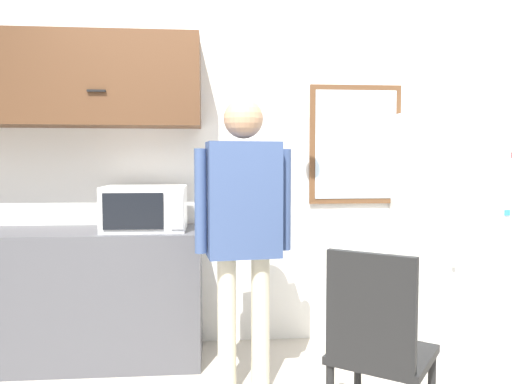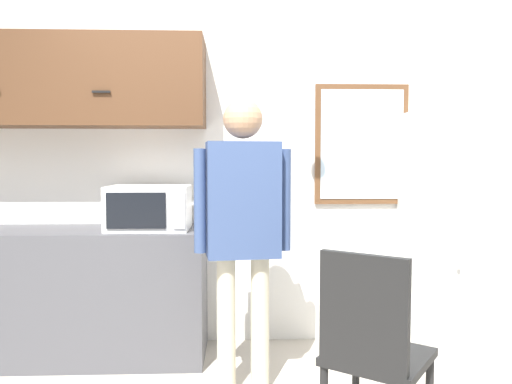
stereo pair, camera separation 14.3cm
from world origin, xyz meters
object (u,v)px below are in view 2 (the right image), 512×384
(refrigerator, at_px, (467,234))
(chair, at_px, (372,344))
(microwave, at_px, (149,208))
(person, at_px, (243,215))

(refrigerator, xyz_separation_m, chair, (-0.98, -1.14, -0.34))
(microwave, xyz_separation_m, refrigerator, (2.21, -0.03, -0.19))
(microwave, distance_m, chair, 1.78)
(person, bearing_deg, chair, -53.73)
(person, height_order, refrigerator, person)
(person, distance_m, refrigerator, 1.66)
(microwave, distance_m, person, 0.83)
(microwave, distance_m, refrigerator, 2.22)
(chair, bearing_deg, person, -10.74)
(microwave, relative_size, chair, 0.57)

